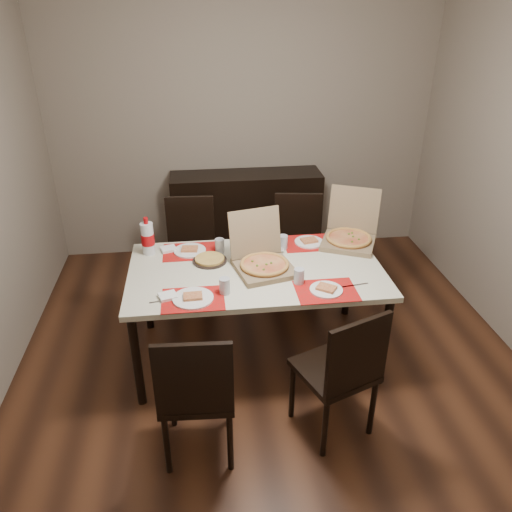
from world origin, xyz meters
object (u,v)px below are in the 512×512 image
chair_far_left (191,246)px  pizza_box_center (263,261)px  chair_far_right (298,242)px  chair_near_right (342,369)px  soda_bottle (148,238)px  sideboard (246,216)px  dip_bowl (275,251)px  chair_near_left (196,391)px  dining_table (256,276)px

chair_far_left → pizza_box_center: size_ratio=1.85×
chair_far_left → chair_far_right: bearing=-2.6°
chair_near_right → chair_far_right: (0.07, 1.71, 0.00)m
pizza_box_center → soda_bottle: bearing=157.3°
sideboard → chair_far_right: 0.88m
dip_bowl → sideboard: bearing=92.8°
chair_near_left → chair_near_right: bearing=5.0°
chair_near_right → soda_bottle: 1.71m
dining_table → chair_near_left: chair_near_left is taller
dip_bowl → soda_bottle: (-0.94, 0.10, 0.11)m
dining_table → chair_near_right: size_ratio=1.94×
pizza_box_center → soda_bottle: 0.89m
chair_near_right → soda_bottle: (-1.18, 1.19, 0.36)m
chair_far_right → pizza_box_center: 1.01m
chair_near_right → dining_table: bearing=115.6°
dining_table → dip_bowl: (0.17, 0.23, 0.08)m
chair_far_left → pizza_box_center: 1.08m
chair_near_right → pizza_box_center: size_ratio=1.85×
chair_far_right → dip_bowl: size_ratio=7.68×
sideboard → chair_near_right: chair_near_right is taller
chair_far_left → chair_near_right: bearing=-63.3°
chair_near_left → dip_bowl: 1.34m
chair_near_left → chair_far_left: size_ratio=1.00×
soda_bottle → chair_far_right: bearing=22.6°
chair_far_left → chair_near_left: bearing=-89.4°
chair_near_right → dip_bowl: bearing=102.4°
pizza_box_center → soda_bottle: size_ratio=1.72×
chair_far_right → pizza_box_center: (-0.44, -0.86, 0.30)m
sideboard → soda_bottle: size_ratio=5.14×
pizza_box_center → chair_far_left: bearing=119.7°
chair_far_left → chair_far_right: (0.95, -0.04, 0.00)m
chair_near_left → chair_far_left: same height
sideboard → dip_bowl: sideboard is taller
dining_table → chair_near_left: bearing=-115.9°
dip_bowl → soda_bottle: 0.95m
chair_far_right → dip_bowl: (-0.31, -0.62, 0.25)m
dining_table → chair_far_right: chair_far_right is taller
dining_table → chair_near_right: (0.41, -0.86, -0.17)m
sideboard → chair_near_right: (0.31, -2.50, 0.06)m
sideboard → soda_bottle: (-0.87, -1.31, 0.42)m
chair_near_right → dip_bowl: chair_near_right is taller
sideboard → chair_far_left: 0.95m
chair_far_left → pizza_box_center: pizza_box_center is taller
chair_near_right → pizza_box_center: pizza_box_center is taller
sideboard → soda_bottle: bearing=-123.6°
sideboard → chair_near_right: size_ratio=1.61×
chair_near_left → dip_bowl: bearing=61.8°
pizza_box_center → soda_bottle: pizza_box_center is taller
chair_near_right → chair_far_right: size_ratio=1.00×
dining_table → chair_near_left: 1.05m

